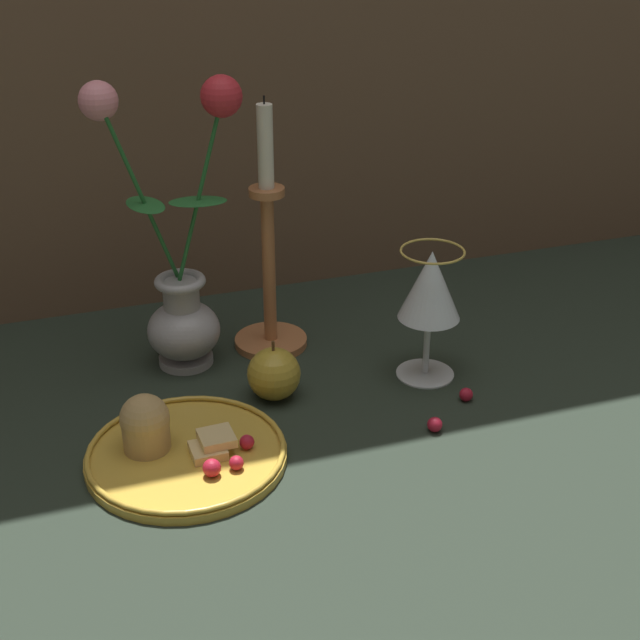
{
  "coord_description": "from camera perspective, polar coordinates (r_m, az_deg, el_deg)",
  "views": [
    {
      "loc": [
        -0.25,
        -0.87,
        0.57
      ],
      "look_at": [
        0.05,
        -0.0,
        0.1
      ],
      "focal_mm": 50.0,
      "sensor_mm": 36.0,
      "label": 1
    }
  ],
  "objects": [
    {
      "name": "apple_beside_vase",
      "position": [
        1.06,
        -2.97,
        -3.46
      ],
      "size": [
        0.06,
        0.06,
        0.08
      ],
      "color": "#B2932D",
      "rests_on": "ground_plane"
    },
    {
      "name": "berry_near_plate",
      "position": [
        1.08,
        9.33,
        -4.73
      ],
      "size": [
        0.02,
        0.02,
        0.02
      ],
      "primitive_type": "sphere",
      "color": "#AD192D",
      "rests_on": "ground_plane"
    },
    {
      "name": "berry_front_center",
      "position": [
        1.02,
        7.36,
        -6.65
      ],
      "size": [
        0.02,
        0.02,
        0.02
      ],
      "primitive_type": "sphere",
      "color": "#AD192D",
      "rests_on": "ground_plane"
    },
    {
      "name": "candlestick",
      "position": [
        1.15,
        -3.28,
        2.95
      ],
      "size": [
        0.1,
        0.1,
        0.33
      ],
      "color": "#B77042",
      "rests_on": "ground_plane"
    },
    {
      "name": "vase",
      "position": [
        1.11,
        -8.91,
        2.46
      ],
      "size": [
        0.18,
        0.09,
        0.36
      ],
      "color": "#A3A3A8",
      "rests_on": "ground_plane"
    },
    {
      "name": "plate_with_pastries",
      "position": [
        0.98,
        -9.09,
        -8.01
      ],
      "size": [
        0.22,
        0.22,
        0.07
      ],
      "color": "gold",
      "rests_on": "ground_plane"
    },
    {
      "name": "wine_glass",
      "position": [
        1.08,
        7.06,
        1.93
      ],
      "size": [
        0.08,
        0.08,
        0.17
      ],
      "color": "silver",
      "rests_on": "ground_plane"
    },
    {
      "name": "ground_plane",
      "position": [
        1.07,
        -2.32,
        -5.09
      ],
      "size": [
        2.4,
        2.4,
        0.0
      ],
      "primitive_type": "plane",
      "color": "#232D23",
      "rests_on": "ground"
    }
  ]
}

